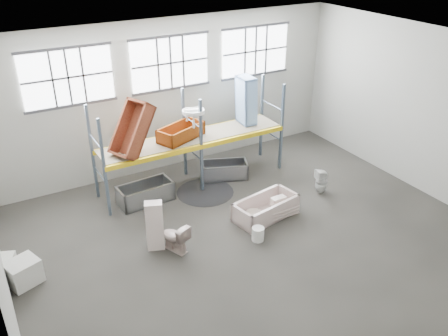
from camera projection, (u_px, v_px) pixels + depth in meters
floor at (251, 238)px, 12.79m from camera, size 12.00×10.00×0.10m
ceiling at (257, 49)px, 10.43m from camera, size 12.00×10.00×0.10m
wall_back at (171, 95)px, 15.50m from camera, size 12.00×0.10×5.00m
wall_front at (422, 269)px, 7.72m from camera, size 12.00×0.10×5.00m
wall_right at (422, 110)px, 14.26m from camera, size 0.10×10.00×5.00m
window_left at (68, 77)px, 13.51m from camera, size 2.60×0.04×1.60m
window_mid at (170, 63)px, 14.91m from camera, size 2.60×0.04×1.60m
window_right at (255, 51)px, 16.32m from camera, size 2.60×0.04×1.60m
rack_upright_la at (104, 169)px, 12.99m from camera, size 0.08×0.08×3.00m
rack_upright_lb at (92, 153)px, 13.92m from camera, size 0.08×0.08×3.00m
rack_upright_ma at (201, 147)px, 14.31m from camera, size 0.08×0.08×3.00m
rack_upright_mb at (184, 133)px, 15.23m from camera, size 0.08×0.08×3.00m
rack_upright_ra at (282, 128)px, 15.62m from camera, size 0.08×0.08×3.00m
rack_upright_rb at (262, 116)px, 16.55m from camera, size 0.08×0.08×3.00m
rack_beam_front at (201, 147)px, 14.31m from camera, size 6.00×0.10×0.14m
rack_beam_back at (184, 133)px, 15.23m from camera, size 6.00×0.10×0.14m
shelf_deck at (192, 137)px, 14.73m from camera, size 5.90×1.10×0.03m
wet_patch at (205, 192)px, 14.84m from camera, size 1.80×1.80×0.00m
bathtub_beige at (266, 208)px, 13.51m from camera, size 2.02×1.21×0.56m
cistern_spare at (278, 204)px, 13.71m from camera, size 0.46×0.23×0.43m
sink_in_tub at (254, 214)px, 13.42m from camera, size 0.47×0.47×0.15m
toilet_beige at (175, 237)px, 12.04m from camera, size 0.71×0.88×0.79m
cistern_tall at (155, 226)px, 12.00m from camera, size 0.51×0.43×1.36m
toilet_white at (321, 181)px, 14.64m from camera, size 0.45×0.44×0.80m
steel_tub_left at (145, 193)px, 14.20m from camera, size 1.67×0.85×0.60m
steel_tub_right at (224, 170)px, 15.59m from camera, size 1.65×1.21×0.55m
rust_tub_flat at (181, 132)px, 14.49m from camera, size 1.67×1.24×0.42m
rust_tub_tilted at (132, 130)px, 13.45m from camera, size 1.56×1.29×1.65m
sink_on_shelf at (194, 127)px, 14.14m from camera, size 0.80×0.71×0.60m
blue_tub_upright at (246, 100)px, 15.38m from camera, size 0.54×0.76×1.58m
bucket at (258, 234)px, 12.52m from camera, size 0.39×0.39×0.38m
carton_near at (23, 272)px, 10.98m from camera, size 0.87×0.81×0.60m
carton_far at (3, 265)px, 11.33m from camera, size 0.69×0.69×0.44m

